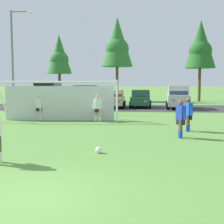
{
  "coord_description": "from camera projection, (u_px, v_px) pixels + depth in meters",
  "views": [
    {
      "loc": [
        2.28,
        -5.76,
        2.38
      ],
      "look_at": [
        1.04,
        7.88,
        1.06
      ],
      "focal_mm": 48.18,
      "sensor_mm": 36.0,
      "label": 1
    }
  ],
  "objects": [
    {
      "name": "ground_plane",
      "position": [
        106.0,
        117.0,
        21.01
      ],
      "size": [
        400.0,
        400.0,
        0.0
      ],
      "primitive_type": "plane",
      "color": "#598C3D"
    },
    {
      "name": "parking_lot_strip",
      "position": [
        116.0,
        108.0,
        29.12
      ],
      "size": [
        52.0,
        8.4,
        0.01
      ],
      "primitive_type": "cube",
      "color": "#333335",
      "rests_on": "ground"
    },
    {
      "name": "soccer_ball",
      "position": [
        99.0,
        150.0,
        10.22
      ],
      "size": [
        0.22,
        0.22,
        0.22
      ],
      "color": "white",
      "rests_on": "ground"
    },
    {
      "name": "soccer_goal",
      "position": [
        59.0,
        100.0,
        18.98
      ],
      "size": [
        7.55,
        2.55,
        2.57
      ],
      "color": "white",
      "rests_on": "ground"
    },
    {
      "name": "player_striker_near",
      "position": [
        39.0,
        107.0,
        19.25
      ],
      "size": [
        0.74,
        0.28,
        1.64
      ],
      "color": "beige",
      "rests_on": "ground"
    },
    {
      "name": "player_midfield_center",
      "position": [
        98.0,
        108.0,
        18.56
      ],
      "size": [
        0.73,
        0.38,
        1.64
      ],
      "color": "tan",
      "rests_on": "ground"
    },
    {
      "name": "player_winger_left",
      "position": [
        188.0,
        115.0,
        14.82
      ],
      "size": [
        0.39,
        0.72,
        1.64
      ],
      "color": "brown",
      "rests_on": "ground"
    },
    {
      "name": "player_trailing_back",
      "position": [
        181.0,
        119.0,
        13.01
      ],
      "size": [
        0.43,
        0.69,
        1.64
      ],
      "color": "brown",
      "rests_on": "ground"
    },
    {
      "name": "parked_car_slot_far_left",
      "position": [
        48.0,
        94.0,
        29.41
      ],
      "size": [
        2.44,
        4.92,
        2.52
      ],
      "color": "black",
      "rests_on": "ground"
    },
    {
      "name": "parked_car_slot_left",
      "position": [
        85.0,
        96.0,
        30.13
      ],
      "size": [
        2.35,
        4.71,
        2.16
      ],
      "color": "navy",
      "rests_on": "ground"
    },
    {
      "name": "parked_car_slot_center_left",
      "position": [
        114.0,
        99.0,
        29.06
      ],
      "size": [
        2.06,
        4.21,
        1.72
      ],
      "color": "tan",
      "rests_on": "ground"
    },
    {
      "name": "parked_car_slot_center",
      "position": [
        141.0,
        98.0,
        29.42
      ],
      "size": [
        2.19,
        4.28,
        1.72
      ],
      "color": "#194C2D",
      "rests_on": "ground"
    },
    {
      "name": "parked_car_slot_center_right",
      "position": [
        178.0,
        97.0,
        28.12
      ],
      "size": [
        2.36,
        4.71,
        2.16
      ],
      "color": "#B2B2BC",
      "rests_on": "ground"
    },
    {
      "name": "tree_left_edge",
      "position": [
        59.0,
        56.0,
        39.21
      ],
      "size": [
        3.25,
        3.25,
        8.67
      ],
      "color": "brown",
      "rests_on": "ground"
    },
    {
      "name": "tree_mid_left",
      "position": [
        117.0,
        44.0,
        39.02
      ],
      "size": [
        4.08,
        4.08,
        10.88
      ],
      "color": "brown",
      "rests_on": "ground"
    },
    {
      "name": "tree_center_back",
      "position": [
        200.0,
        46.0,
        38.17
      ],
      "size": [
        3.87,
        3.87,
        10.31
      ],
      "color": "brown",
      "rests_on": "ground"
    },
    {
      "name": "street_lamp",
      "position": [
        14.0,
        60.0,
        25.03
      ],
      "size": [
        2.0,
        0.32,
        8.32
      ],
      "color": "slate",
      "rests_on": "ground"
    }
  ]
}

